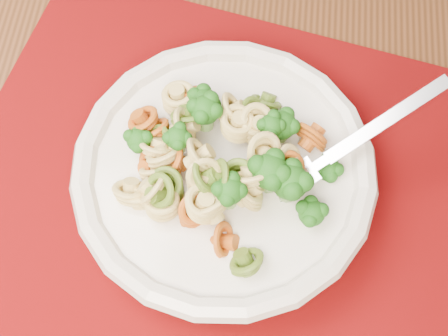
# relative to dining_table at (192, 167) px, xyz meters

# --- Properties ---
(dining_table) EXTENTS (1.41, 0.97, 0.76)m
(dining_table) POSITION_rel_dining_table_xyz_m (0.00, 0.00, 0.00)
(dining_table) COLOR #552E18
(dining_table) RESTS_ON ground
(placemat) EXTENTS (0.50, 0.41, 0.00)m
(placemat) POSITION_rel_dining_table_xyz_m (0.05, -0.06, 0.11)
(placemat) COLOR #5B0306
(placemat) RESTS_ON dining_table
(pasta_bowl) EXTENTS (0.25, 0.25, 0.05)m
(pasta_bowl) POSITION_rel_dining_table_xyz_m (0.05, -0.06, 0.14)
(pasta_bowl) COLOR silver
(pasta_bowl) RESTS_ON placemat
(pasta_broccoli_heap) EXTENTS (0.21, 0.21, 0.06)m
(pasta_broccoli_heap) POSITION_rel_dining_table_xyz_m (0.05, -0.06, 0.16)
(pasta_broccoli_heap) COLOR #D7B76A
(pasta_broccoli_heap) RESTS_ON pasta_bowl
(fork) EXTENTS (0.16, 0.13, 0.08)m
(fork) POSITION_rel_dining_table_xyz_m (0.11, -0.06, 0.16)
(fork) COLOR silver
(fork) RESTS_ON pasta_bowl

